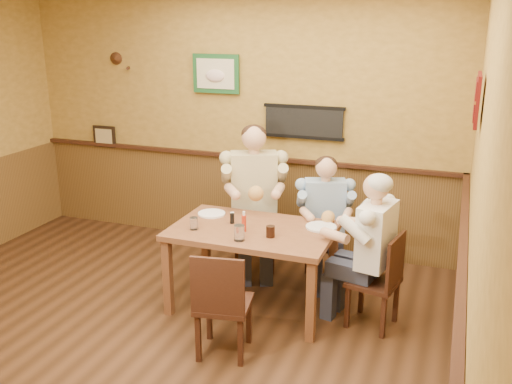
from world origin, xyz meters
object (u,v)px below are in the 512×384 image
Objects in this scene: chair_back_left at (254,224)px; water_glass_left at (194,223)px; water_glass_mid at (239,233)px; chair_right_end at (374,280)px; diner_blue_polo at (324,226)px; salt_shaker at (232,217)px; cola_tumbler at (270,231)px; pepper_shaker at (232,218)px; diner_tan_shirt at (254,206)px; chair_near_side at (224,301)px; dining_table at (253,238)px; hot_sauce_bottle at (244,222)px; diner_white_elder at (375,260)px; chair_back_right at (323,242)px.

chair_back_left is 8.77× the size of water_glass_left.
chair_right_end is at bearing 17.75° from water_glass_mid.
water_glass_mid is at bearing -98.48° from chair_back_left.
diner_blue_polo is 1.35m from water_glass_left.
water_glass_mid is 1.47× the size of salt_shaker.
cola_tumbler is (-0.85, -0.18, 0.38)m from chair_right_end.
diner_tan_shirt is at bearing 95.35° from pepper_shaker.
diner_tan_shirt reaches higher than water_glass_left.
diner_tan_shirt is (-0.34, 1.57, 0.24)m from chair_near_side.
hot_sauce_bottle is (-0.04, -0.09, 0.17)m from dining_table.
chair_near_side is 1.62m from diner_tan_shirt.
chair_back_left is at bearing -87.66° from chair_near_side.
salt_shaker is (-0.69, -0.65, 0.23)m from diner_blue_polo.
pepper_shaker is (-0.21, 0.35, -0.02)m from water_glass_mid.
pepper_shaker is at bearing -81.85° from chair_near_side.
chair_back_left is at bearing 158.11° from diner_blue_polo.
dining_table is 1.48× the size of chair_back_left.
diner_blue_polo reaches higher than chair_near_side.
chair_right_end is 1.33m from pepper_shaker.
water_glass_left reaches higher than cola_tumbler.
chair_back_right is at bearing -128.01° from diner_white_elder.
chair_near_side is (0.34, -1.57, -0.04)m from chair_back_left.
cola_tumbler reaches higher than pepper_shaker.
chair_right_end is 1.29m from chair_near_side.
salt_shaker is (-0.44, 0.23, -0.00)m from cola_tumbler.
diner_blue_polo is 1.02m from hot_sauce_bottle.
chair_back_left is 0.75m from diner_blue_polo.
diner_tan_shirt is at bearing 105.05° from hot_sauce_bottle.
water_glass_mid is at bearing -12.53° from water_glass_left.
water_glass_mid is at bearing -79.32° from hot_sauce_bottle.
chair_near_side is at bearing -47.74° from water_glass_left.
diner_blue_polo reaches higher than water_glass_left.
cola_tumbler is 0.26m from hot_sauce_bottle.
salt_shaker reaches higher than chair_right_end.
salt_shaker is at bearing -108.37° from diner_tan_shirt.
dining_table is at bearing -13.64° from pepper_shaker.
chair_back_right is 0.93m from chair_right_end.
cola_tumbler is at bearing -66.30° from chair_right_end.
water_glass_mid reaches higher than chair_near_side.
chair_back_right is 8.89× the size of salt_shaker.
dining_table is 0.29m from cola_tumbler.
diner_tan_shirt is 12.53× the size of water_glass_left.
diner_blue_polo is at bearing -128.01° from diner_white_elder.
diner_tan_shirt reaches higher than chair_back_right.
chair_right_end is at bearing 8.86° from water_glass_left.
diner_white_elder is at bearing 2.12° from dining_table.
chair_back_right is (0.46, 0.75, -0.26)m from dining_table.
dining_table is at bearing 23.06° from water_glass_left.
water_glass_mid is 0.27m from cola_tumbler.
water_glass_left is 0.82× the size of water_glass_mid.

